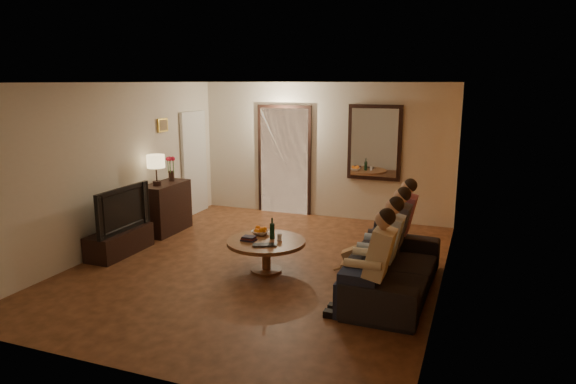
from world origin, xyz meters
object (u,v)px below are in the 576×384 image
at_px(dresser, 166,208).
at_px(tv_stand, 120,242).
at_px(person_a, 374,270).
at_px(laptop, 265,246).
at_px(table_lamp, 156,170).
at_px(person_b, 384,253).
at_px(sofa, 395,267).
at_px(person_c, 392,239).
at_px(person_d, 400,227).
at_px(dog, 360,255).
at_px(wine_bottle, 272,228).
at_px(coffee_table, 266,256).
at_px(tv, 117,209).
at_px(bowl, 261,232).

height_order(dresser, tv_stand, dresser).
xyz_separation_m(person_a, laptop, (-1.61, 0.71, -0.14)).
height_order(table_lamp, laptop, table_lamp).
bearing_deg(person_a, person_b, 90.00).
bearing_deg(sofa, person_a, 175.05).
bearing_deg(person_c, dresser, 167.36).
xyz_separation_m(table_lamp, laptop, (2.51, -1.20, -0.68)).
height_order(person_d, dog, person_d).
bearing_deg(wine_bottle, dog, 12.02).
distance_m(person_a, dog, 1.45).
distance_m(person_c, coffee_table, 1.76).
bearing_deg(tv, person_a, -101.82).
relative_size(person_a, wine_bottle, 3.87).
bearing_deg(bowl, tv, -171.17).
height_order(table_lamp, tv_stand, table_lamp).
bearing_deg(person_a, coffee_table, 149.94).
distance_m(tv, person_a, 4.21).
bearing_deg(person_d, dresser, 175.51).
xyz_separation_m(person_d, bowl, (-1.89, -0.59, -0.12)).
bearing_deg(person_a, person_d, 90.00).
bearing_deg(tv_stand, dog, 7.50).
bearing_deg(laptop, bowl, 94.30).
relative_size(dresser, wine_bottle, 3.18).
height_order(dresser, person_c, person_c).
height_order(person_d, laptop, person_d).
xyz_separation_m(dog, laptop, (-1.15, -0.63, 0.18)).
bearing_deg(dog, tv_stand, -179.05).
height_order(tv_stand, tv, tv).
height_order(tv_stand, person_c, person_c).
bearing_deg(table_lamp, dresser, 90.00).
relative_size(person_a, coffee_table, 1.09).
height_order(dog, wine_bottle, wine_bottle).
bearing_deg(wine_bottle, person_a, -33.29).
xyz_separation_m(person_a, wine_bottle, (-1.66, 1.09, 0.01)).
distance_m(tv, wine_bottle, 2.47).
xyz_separation_m(person_a, coffee_table, (-1.71, 0.99, -0.38)).
relative_size(person_b, person_d, 1.00).
xyz_separation_m(person_d, coffee_table, (-1.71, -0.81, -0.38)).
distance_m(tv, person_b, 4.13).
bearing_deg(coffee_table, bowl, 129.29).
xyz_separation_m(person_b, dog, (-0.46, 0.74, -0.32)).
bearing_deg(person_d, sofa, -83.66).
bearing_deg(tv_stand, coffee_table, 3.00).
bearing_deg(laptop, table_lamp, 129.58).
distance_m(tv_stand, person_c, 4.15).
distance_m(dresser, sofa, 4.39).
height_order(coffee_table, wine_bottle, wine_bottle).
bearing_deg(tv_stand, tv, 0.00).
distance_m(tv_stand, coffee_table, 2.41).
relative_size(sofa, person_a, 1.84).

